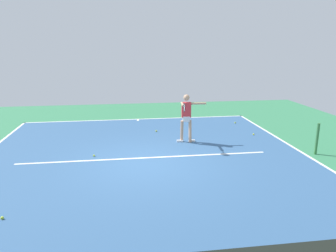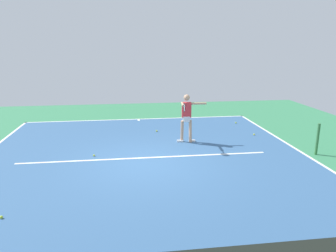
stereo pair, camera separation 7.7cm
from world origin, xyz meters
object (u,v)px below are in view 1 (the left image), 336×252
at_px(tennis_ball_far_corner, 94,156).
at_px(tennis_ball_centre_court, 156,131).
at_px(net_post, 317,139).
at_px(tennis_player, 186,115).
at_px(tennis_ball_by_baseline, 2,218).
at_px(tennis_ball_near_service_line, 254,134).
at_px(tennis_ball_near_player, 235,123).

distance_m(tennis_ball_far_corner, tennis_ball_centre_court, 3.59).
bearing_deg(net_post, tennis_player, -25.40).
relative_size(tennis_player, tennis_ball_by_baseline, 27.51).
bearing_deg(tennis_ball_centre_court, net_post, 144.91).
bearing_deg(tennis_ball_near_service_line, tennis_ball_centre_court, -15.25).
xyz_separation_m(tennis_player, tennis_ball_far_corner, (3.31, 1.13, -1.02)).
bearing_deg(tennis_player, net_post, 159.19).
height_order(net_post, tennis_player, tennis_player).
bearing_deg(tennis_ball_near_player, tennis_player, 41.77).
height_order(tennis_ball_near_player, tennis_ball_far_corner, same).
bearing_deg(tennis_ball_near_player, net_post, 105.03).
bearing_deg(tennis_ball_far_corner, net_post, 173.87).
xyz_separation_m(tennis_ball_near_service_line, tennis_ball_by_baseline, (7.78, 5.29, 0.00)).
relative_size(tennis_ball_near_service_line, tennis_ball_centre_court, 1.00).
height_order(net_post, tennis_ball_centre_court, net_post).
height_order(tennis_ball_far_corner, tennis_ball_centre_court, same).
bearing_deg(tennis_player, tennis_ball_by_baseline, 48.81).
xyz_separation_m(tennis_ball_near_player, tennis_ball_centre_court, (3.81, 0.94, 0.00)).
bearing_deg(tennis_player, tennis_ball_far_corner, 23.45).
xyz_separation_m(tennis_ball_near_service_line, tennis_ball_far_corner, (6.21, 1.67, 0.00)).
height_order(tennis_ball_near_service_line, tennis_ball_centre_court, same).
distance_m(tennis_player, tennis_ball_centre_court, 2.13).
xyz_separation_m(tennis_player, tennis_ball_near_service_line, (-2.91, -0.54, -1.02)).
relative_size(tennis_ball_near_player, tennis_ball_far_corner, 1.00).
bearing_deg(tennis_ball_far_corner, tennis_ball_by_baseline, 66.53).
xyz_separation_m(tennis_ball_far_corner, tennis_ball_centre_court, (-2.34, -2.73, 0.00)).
bearing_deg(tennis_ball_near_service_line, net_post, 114.71).
height_order(net_post, tennis_ball_near_player, net_post).
bearing_deg(tennis_ball_by_baseline, net_post, -162.41).
relative_size(tennis_player, tennis_ball_far_corner, 27.51).
relative_size(tennis_player, tennis_ball_near_service_line, 27.51).
relative_size(tennis_ball_by_baseline, tennis_ball_far_corner, 1.00).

